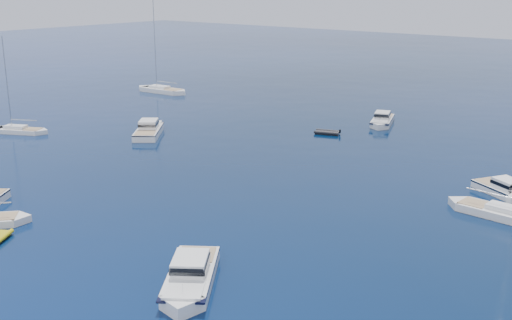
# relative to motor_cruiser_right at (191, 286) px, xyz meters

# --- Properties ---
(ground) EXTENTS (400.00, 400.00, 0.00)m
(ground) POSITION_rel_motor_cruiser_right_xyz_m (-8.64, -4.58, 0.00)
(ground) COLOR navy
(ground) RESTS_ON ground
(motor_cruiser_right) EXTENTS (8.04, 9.65, 2.55)m
(motor_cruiser_right) POSITION_rel_motor_cruiser_right_xyz_m (0.00, 0.00, 0.00)
(motor_cruiser_right) COLOR white
(motor_cruiser_right) RESTS_ON ground
(motor_cruiser_far_r) EXTENTS (8.21, 6.10, 2.11)m
(motor_cruiser_far_r) POSITION_rel_motor_cruiser_right_xyz_m (10.80, 31.14, 0.00)
(motor_cruiser_far_r) COLOR white
(motor_cruiser_far_r) RESTS_ON ground
(motor_cruiser_far_l) EXTENTS (8.32, 9.38, 2.53)m
(motor_cruiser_far_l) POSITION_rel_motor_cruiser_right_xyz_m (-33.69, 26.93, 0.00)
(motor_cruiser_far_l) COLOR white
(motor_cruiser_far_l) RESTS_ON ground
(motor_cruiser_horizon) EXTENTS (5.39, 8.93, 2.24)m
(motor_cruiser_horizon) POSITION_rel_motor_cruiser_right_xyz_m (-12.63, 51.25, 0.00)
(motor_cruiser_horizon) COLOR silver
(motor_cruiser_horizon) RESTS_ON ground
(sailboat_mid_l) EXTENTS (9.00, 6.08, 13.10)m
(sailboat_mid_l) POSITION_rel_motor_cruiser_right_xyz_m (-47.95, 16.79, 0.00)
(sailboat_mid_l) COLOR white
(sailboat_mid_l) RESTS_ON ground
(sailboat_centre) EXTENTS (10.42, 3.53, 15.04)m
(sailboat_centre) POSITION_rel_motor_cruiser_right_xyz_m (12.07, 25.44, 0.00)
(sailboat_centre) COLOR white
(sailboat_centre) RESTS_ON ground
(sailboat_far_l) EXTENTS (11.73, 3.86, 16.97)m
(sailboat_far_l) POSITION_rel_motor_cruiser_right_xyz_m (-55.85, 50.01, 0.00)
(sailboat_far_l) COLOR white
(sailboat_far_l) RESTS_ON ground
(tender_grey_far) EXTENTS (3.82, 2.88, 0.95)m
(tender_grey_far) POSITION_rel_motor_cruiser_right_xyz_m (-15.57, 41.61, 0.00)
(tender_grey_far) COLOR black
(tender_grey_far) RESTS_ON ground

